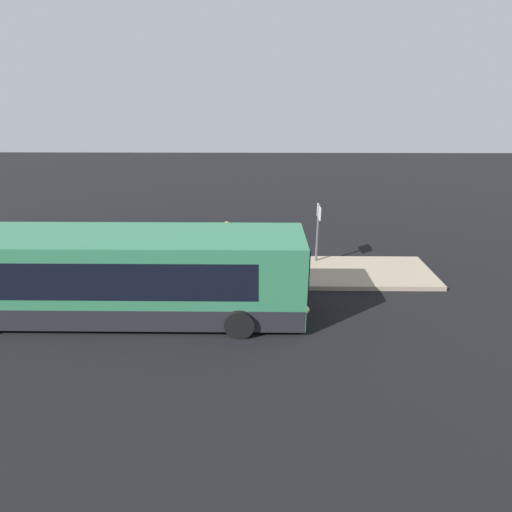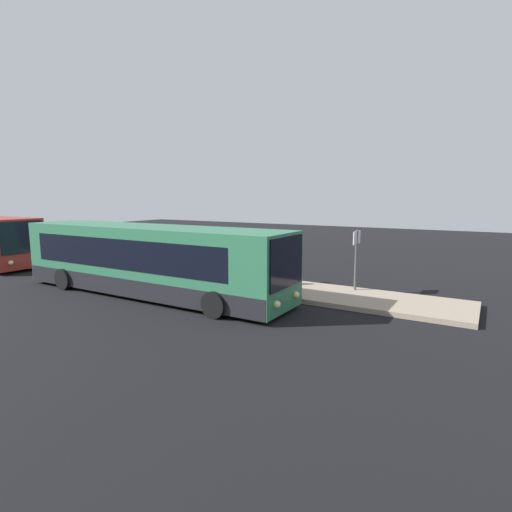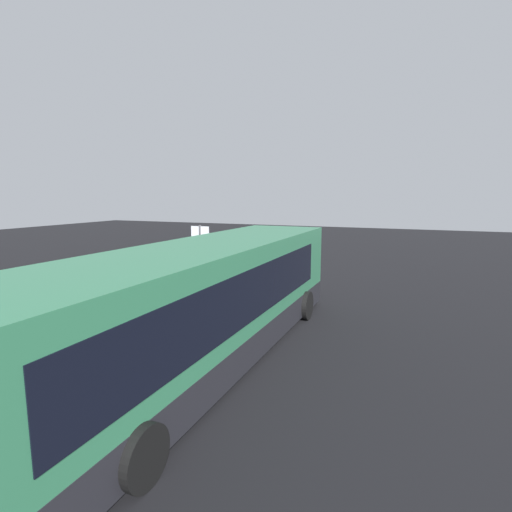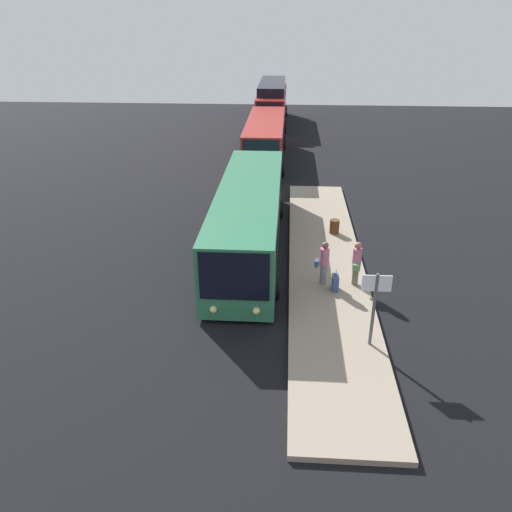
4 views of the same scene
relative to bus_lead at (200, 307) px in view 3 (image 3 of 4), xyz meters
The scene contains 8 objects.
ground 2.23m from the bus_lead, ahead, with size 80.00×80.00×0.00m, color black.
platform 3.93m from the bus_lead, 61.99° to the left, with size 20.00×2.99×0.18m.
bus_lead is the anchor object (origin of this frame).
passenger_boarding 5.49m from the bus_lead, 50.60° to the left, with size 0.53×0.37×1.74m.
passenger_waiting 4.61m from the bus_lead, 41.30° to the left, with size 0.40×0.56×1.70m.
suitcase 5.32m from the bus_lead, 41.46° to the left, with size 0.47×0.22×0.81m.
sign_post 8.41m from the bus_lead, 30.63° to the left, with size 0.10×0.87×2.45m.
trash_bin 4.16m from the bus_lead, 109.56° to the left, with size 0.44×0.44×0.65m.
Camera 3 is at (-9.40, -4.78, 3.91)m, focal length 28.00 mm.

